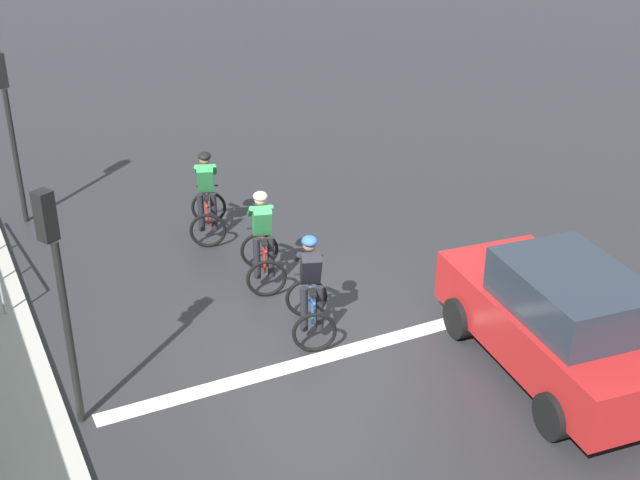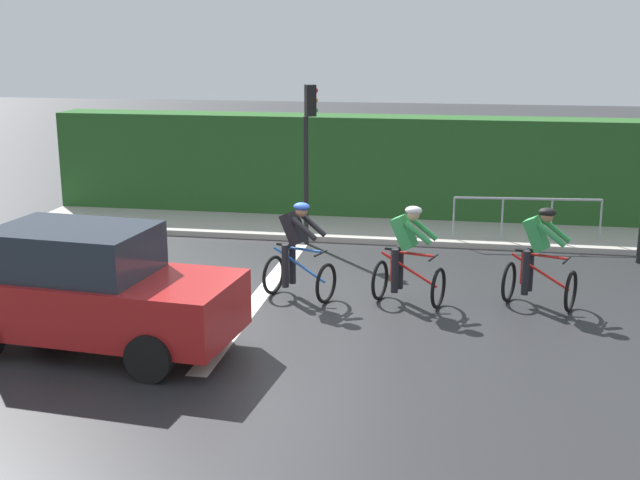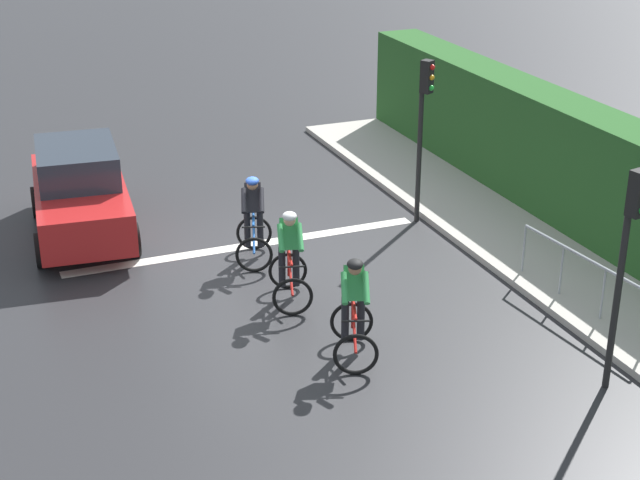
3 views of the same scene
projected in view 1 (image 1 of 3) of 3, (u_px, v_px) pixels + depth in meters
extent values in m
plane|color=#28282B|center=(312.00, 339.00, 13.60)|extent=(80.00, 80.00, 0.00)
cube|color=silver|center=(327.00, 356.00, 13.17)|extent=(7.00, 0.30, 0.01)
torus|color=black|center=(209.00, 207.00, 17.10)|extent=(0.66, 0.29, 0.68)
torus|color=black|center=(208.00, 230.00, 16.20)|extent=(0.66, 0.29, 0.68)
cylinder|color=red|center=(208.00, 207.00, 16.54)|extent=(0.38, 0.94, 0.51)
cylinder|color=red|center=(207.00, 212.00, 16.26)|extent=(0.04, 0.04, 0.55)
cylinder|color=red|center=(207.00, 192.00, 16.46)|extent=(0.29, 0.69, 0.04)
cube|color=black|center=(206.00, 198.00, 16.12)|extent=(0.17, 0.24, 0.04)
cylinder|color=black|center=(207.00, 186.00, 16.79)|extent=(0.41, 0.18, 0.03)
cube|color=green|center=(206.00, 178.00, 16.17)|extent=(0.42, 0.49, 0.57)
sphere|color=#9E7051|center=(205.00, 160.00, 16.16)|extent=(0.20, 0.20, 0.20)
ellipsoid|color=black|center=(204.00, 156.00, 16.13)|extent=(0.32, 0.35, 0.14)
cylinder|color=black|center=(201.00, 212.00, 16.36)|extent=(0.12, 0.12, 0.74)
cylinder|color=black|center=(214.00, 212.00, 16.38)|extent=(0.12, 0.12, 0.74)
cylinder|color=green|center=(197.00, 170.00, 16.38)|extent=(0.25, 0.48, 0.37)
cylinder|color=green|center=(214.00, 169.00, 16.41)|extent=(0.25, 0.48, 0.37)
torus|color=black|center=(259.00, 250.00, 15.50)|extent=(0.67, 0.24, 0.68)
torus|color=black|center=(267.00, 278.00, 14.60)|extent=(0.67, 0.24, 0.68)
cylinder|color=red|center=(262.00, 251.00, 14.94)|extent=(0.31, 0.96, 0.51)
cylinder|color=red|center=(265.00, 258.00, 14.66)|extent=(0.04, 0.04, 0.55)
cylinder|color=red|center=(262.00, 235.00, 14.86)|extent=(0.24, 0.70, 0.04)
cube|color=black|center=(264.00, 242.00, 14.52)|extent=(0.16, 0.24, 0.04)
cylinder|color=black|center=(259.00, 227.00, 15.18)|extent=(0.41, 0.14, 0.03)
cube|color=green|center=(262.00, 221.00, 14.57)|extent=(0.40, 0.48, 0.57)
sphere|color=tan|center=(260.00, 200.00, 14.56)|extent=(0.20, 0.20, 0.20)
ellipsoid|color=silver|center=(260.00, 196.00, 14.53)|extent=(0.31, 0.33, 0.14)
cylinder|color=black|center=(257.00, 258.00, 14.75)|extent=(0.12, 0.12, 0.74)
cylinder|color=black|center=(271.00, 257.00, 14.78)|extent=(0.12, 0.12, 0.74)
cylinder|color=green|center=(251.00, 211.00, 14.77)|extent=(0.22, 0.48, 0.37)
cylinder|color=green|center=(269.00, 210.00, 14.82)|extent=(0.22, 0.48, 0.37)
torus|color=black|center=(306.00, 298.00, 14.04)|extent=(0.66, 0.27, 0.68)
torus|color=black|center=(314.00, 332.00, 13.14)|extent=(0.66, 0.27, 0.68)
cylinder|color=#1E59B2|center=(310.00, 301.00, 13.48)|extent=(0.35, 0.95, 0.51)
cylinder|color=#1E59B2|center=(313.00, 310.00, 13.19)|extent=(0.04, 0.04, 0.55)
cylinder|color=#1E59B2|center=(310.00, 283.00, 13.40)|extent=(0.27, 0.69, 0.04)
cube|color=black|center=(313.00, 293.00, 13.06)|extent=(0.16, 0.24, 0.04)
cylinder|color=black|center=(307.00, 274.00, 13.72)|extent=(0.41, 0.16, 0.03)
cube|color=black|center=(311.00, 268.00, 13.10)|extent=(0.41, 0.48, 0.57)
sphere|color=#9E7051|center=(309.00, 245.00, 13.10)|extent=(0.20, 0.20, 0.20)
ellipsoid|color=#264CB2|center=(309.00, 241.00, 13.07)|extent=(0.32, 0.34, 0.14)
cylinder|color=black|center=(304.00, 309.00, 13.29)|extent=(0.12, 0.12, 0.74)
cylinder|color=black|center=(320.00, 308.00, 13.32)|extent=(0.12, 0.12, 0.74)
cylinder|color=black|center=(298.00, 257.00, 13.31)|extent=(0.24, 0.48, 0.37)
cylinder|color=black|center=(319.00, 256.00, 13.35)|extent=(0.24, 0.48, 0.37)
cube|color=#B21E1E|center=(555.00, 329.00, 12.56)|extent=(2.08, 4.24, 0.80)
cube|color=#262D38|center=(572.00, 293.00, 12.02)|extent=(1.69, 2.26, 0.66)
cylinder|color=black|center=(459.00, 318.00, 13.53)|extent=(0.28, 0.66, 0.64)
cylinder|color=black|center=(551.00, 299.00, 14.05)|extent=(0.28, 0.66, 0.64)
cylinder|color=black|center=(553.00, 416.00, 11.41)|extent=(0.28, 0.66, 0.64)
cube|color=#EAEACC|center=(457.00, 266.00, 14.03)|extent=(0.29, 0.11, 0.16)
cube|color=#EAEACC|center=(512.00, 255.00, 14.35)|extent=(0.29, 0.11, 0.16)
cylinder|color=black|center=(69.00, 336.00, 11.22)|extent=(0.10, 0.10, 2.70)
cube|color=black|center=(45.00, 216.00, 10.52)|extent=(0.27, 0.27, 0.64)
sphere|color=red|center=(37.00, 198.00, 10.48)|extent=(0.11, 0.11, 0.11)
sphere|color=orange|center=(39.00, 214.00, 10.57)|extent=(0.11, 0.11, 0.11)
sphere|color=green|center=(42.00, 228.00, 10.66)|extent=(0.11, 0.11, 0.11)
cylinder|color=black|center=(16.00, 157.00, 16.73)|extent=(0.10, 0.10, 2.70)
cylinder|color=#999EA3|center=(2.00, 293.00, 13.87)|extent=(0.04, 0.04, 1.00)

